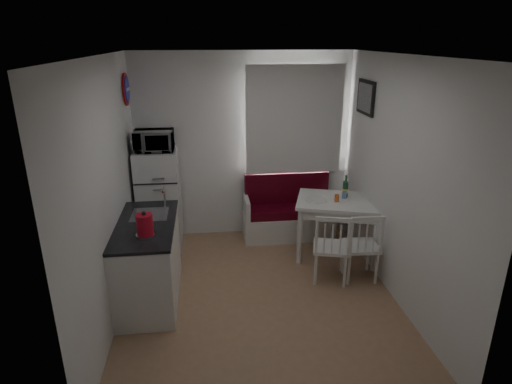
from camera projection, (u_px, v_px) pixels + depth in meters
floor at (259, 296)px, 4.83m from camera, size 3.00×3.50×0.02m
ceiling at (259, 55)px, 3.94m from camera, size 3.00×3.50×0.02m
wall_back at (243, 147)px, 6.02m from camera, size 3.00×0.02×2.60m
wall_front at (293, 278)px, 2.75m from camera, size 3.00×0.02×2.60m
wall_left at (109, 194)px, 4.22m from camera, size 0.02×3.50×2.60m
wall_right at (399, 182)px, 4.55m from camera, size 0.02×3.50×2.60m
window at (293, 123)px, 5.96m from camera, size 1.22×0.06×1.47m
curtain at (295, 121)px, 5.87m from camera, size 1.35×0.02×1.50m
kitchen_counter at (149, 260)px, 4.68m from camera, size 0.62×1.32×1.16m
wall_sign at (127, 89)px, 5.28m from camera, size 0.03×0.40×0.40m
picture_frame at (366, 97)px, 5.32m from camera, size 0.04×0.52×0.42m
bench at (288, 217)px, 6.20m from camera, size 1.28×0.49×0.92m
dining_table at (339, 206)px, 5.50m from camera, size 1.23×1.02×0.79m
chair_left at (334, 242)px, 4.91m from camera, size 0.50×0.49×0.47m
chair_right at (364, 240)px, 4.96m from camera, size 0.43×0.41×0.47m
fridge at (159, 200)px, 5.77m from camera, size 0.55×0.55×1.38m
microwave at (154, 141)px, 5.44m from camera, size 0.49×0.33×0.27m
kettle at (145, 225)px, 4.17m from camera, size 0.20×0.20×0.26m
wine_bottle at (346, 186)px, 5.53m from camera, size 0.07×0.07×0.30m
drinking_glass_orange at (337, 198)px, 5.40m from camera, size 0.06×0.06×0.09m
drinking_glass_blue at (344, 195)px, 5.51m from camera, size 0.06×0.06×0.10m
plate at (316, 200)px, 5.45m from camera, size 0.26×0.26×0.02m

